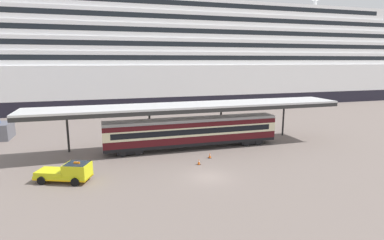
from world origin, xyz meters
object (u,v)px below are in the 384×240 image
Objects in this scene: train_carriage at (192,132)px; service_truck at (68,172)px; cruise_ship at (169,59)px; traffic_cone_near at (199,162)px; traffic_cone_mid at (210,155)px.

train_carriage is 16.74m from service_truck.
cruise_ship is 6.89× the size of train_carriage.
cruise_ship is 244.73× the size of traffic_cone_near.
service_truck is at bearing -112.77° from cruise_ship.
cruise_ship reaches higher than traffic_cone_mid.
cruise_ship is 234.67× the size of traffic_cone_mid.
traffic_cone_near is (-1.20, -6.52, -1.99)m from train_carriage.
traffic_cone_near is at bearing 4.55° from service_truck.
train_carriage is at bearing -98.66° from cruise_ship.
traffic_cone_mid is (15.64, 2.96, -0.66)m from service_truck.
cruise_ship is at bearing 83.09° from traffic_cone_mid.
cruise_ship reaches higher than train_carriage.
traffic_cone_near is at bearing -136.67° from traffic_cone_mid.
traffic_cone_near is at bearing -100.45° from train_carriage.
train_carriage reaches higher than traffic_cone_mid.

